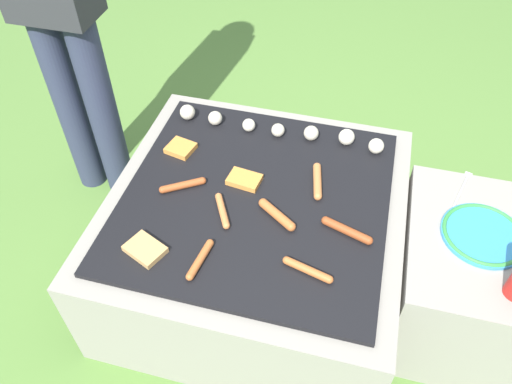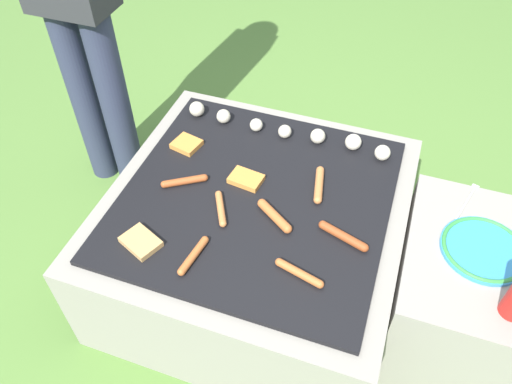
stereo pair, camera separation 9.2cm
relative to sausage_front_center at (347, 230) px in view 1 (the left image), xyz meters
name	(u,v)px [view 1 (the left image)]	position (x,y,z in m)	size (l,w,h in m)	color
ground_plane	(256,273)	(-0.31, 0.08, -0.47)	(14.00, 14.00, 0.00)	#567F38
grill	(256,238)	(-0.31, 0.08, -0.24)	(0.99, 0.99, 0.45)	gray
side_ledge	(461,281)	(0.41, 0.08, -0.24)	(0.44, 0.58, 0.45)	gray
sausage_mid_left	(277,215)	(-0.22, 0.01, 0.00)	(0.14, 0.11, 0.03)	#B7602D
sausage_front_left	(308,270)	(-0.09, -0.18, 0.00)	(0.16, 0.06, 0.02)	#B7602D
sausage_mid_right	(200,259)	(-0.41, -0.22, 0.00)	(0.04, 0.15, 0.02)	#B7602D
sausage_front_right	(222,211)	(-0.40, -0.02, 0.00)	(0.08, 0.14, 0.02)	#C6753D
sausage_back_right	(317,181)	(-0.13, 0.19, 0.00)	(0.05, 0.17, 0.03)	#C6753D
sausage_back_center	(183,185)	(-0.56, 0.06, 0.00)	(0.14, 0.10, 0.02)	#A34C23
sausage_front_center	(347,230)	(0.00, 0.00, 0.00)	(0.17, 0.07, 0.03)	#93421E
bread_slice_right	(244,180)	(-0.37, 0.14, 0.00)	(0.12, 0.09, 0.02)	#D18438
bread_slice_left	(145,249)	(-0.58, -0.22, 0.00)	(0.14, 0.12, 0.02)	tan
bread_slice_center	(181,148)	(-0.64, 0.23, 0.00)	(0.11, 0.10, 0.02)	#D18438
mushroom_row	(281,129)	(-0.30, 0.42, 0.01)	(0.79, 0.08, 0.06)	beige
plate_colorful	(483,234)	(0.41, 0.09, -0.01)	(0.26, 0.26, 0.02)	#338CCC
fork_utensil	(462,188)	(0.36, 0.29, -0.01)	(0.07, 0.19, 0.01)	silver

